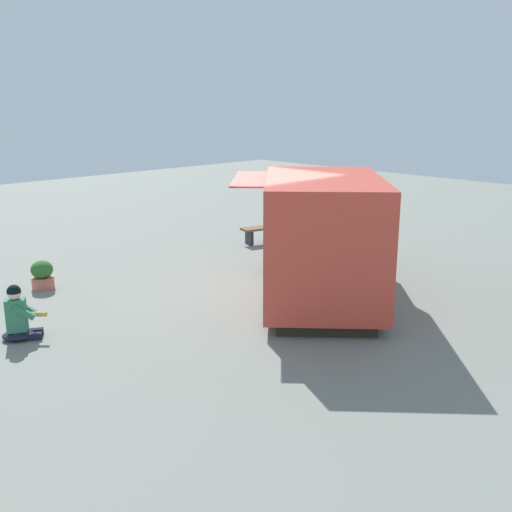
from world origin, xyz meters
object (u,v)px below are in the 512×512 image
object	(u,v)px
food_truck	(320,236)
planter_flowering_near	(42,275)
person_customer	(19,318)
plaza_bench	(273,229)

from	to	relation	value
food_truck	planter_flowering_near	size ratio (longest dim) A/B	8.63
person_customer	plaza_bench	world-z (taller)	person_customer
food_truck	plaza_bench	size ratio (longest dim) A/B	2.72
planter_flowering_near	plaza_bench	distance (m)	6.55
planter_flowering_near	plaza_bench	xyz separation A→B (m)	(0.39, 6.54, 0.05)
person_customer	plaza_bench	bearing A→B (deg)	103.74
person_customer	plaza_bench	xyz separation A→B (m)	(-1.97, 8.04, -0.02)
food_truck	planter_flowering_near	distance (m)	5.85
food_truck	person_customer	xyz separation A→B (m)	(-1.90, -5.41, -0.82)
food_truck	person_customer	bearing A→B (deg)	-109.39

